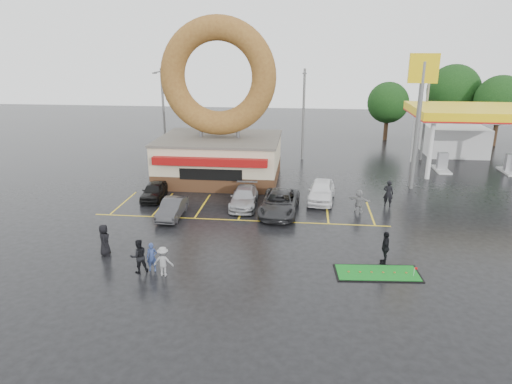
# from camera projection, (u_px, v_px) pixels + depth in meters

# --- Properties ---
(ground) EXTENTS (120.00, 120.00, 0.00)m
(ground) POSITION_uv_depth(u_px,v_px,m) (230.00, 241.00, 27.34)
(ground) COLOR black
(ground) RESTS_ON ground
(donut_shop) EXTENTS (10.20, 8.70, 13.50)m
(donut_shop) POSITION_uv_depth(u_px,v_px,m) (219.00, 128.00, 38.54)
(donut_shop) COLOR #472B19
(donut_shop) RESTS_ON ground
(gas_station) EXTENTS (12.30, 13.65, 5.90)m
(gas_station) POSITION_uv_depth(u_px,v_px,m) (470.00, 126.00, 43.89)
(gas_station) COLOR silver
(gas_station) RESTS_ON ground
(shell_sign) EXTENTS (2.20, 0.36, 10.60)m
(shell_sign) POSITION_uv_depth(u_px,v_px,m) (421.00, 97.00, 35.04)
(shell_sign) COLOR slate
(shell_sign) RESTS_ON ground
(streetlight_left) EXTENTS (0.40, 2.21, 9.00)m
(streetlight_left) POSITION_uv_depth(u_px,v_px,m) (163.00, 112.00, 45.74)
(streetlight_left) COLOR slate
(streetlight_left) RESTS_ON ground
(streetlight_mid) EXTENTS (0.40, 2.21, 9.00)m
(streetlight_mid) POSITION_uv_depth(u_px,v_px,m) (303.00, 112.00, 45.21)
(streetlight_mid) COLOR slate
(streetlight_mid) RESTS_ON ground
(streetlight_right) EXTENTS (0.40, 2.21, 9.00)m
(streetlight_right) POSITION_uv_depth(u_px,v_px,m) (426.00, 113.00, 44.90)
(streetlight_right) COLOR slate
(streetlight_right) RESTS_ON ground
(tree_far_a) EXTENTS (5.60, 5.60, 8.00)m
(tree_far_a) POSITION_uv_depth(u_px,v_px,m) (500.00, 100.00, 51.37)
(tree_far_a) COLOR #332114
(tree_far_a) RESTS_ON ground
(tree_far_c) EXTENTS (6.30, 6.30, 9.00)m
(tree_far_c) POSITION_uv_depth(u_px,v_px,m) (454.00, 91.00, 55.37)
(tree_far_c) COLOR #332114
(tree_far_c) RESTS_ON ground
(tree_far_d) EXTENTS (4.90, 4.90, 7.00)m
(tree_far_d) POSITION_uv_depth(u_px,v_px,m) (388.00, 103.00, 54.72)
(tree_far_d) COLOR #332114
(tree_far_d) RESTS_ON ground
(car_black) EXTENTS (1.79, 3.87, 1.28)m
(car_black) POSITION_uv_depth(u_px,v_px,m) (154.00, 191.00, 34.54)
(car_black) COLOR black
(car_black) RESTS_ON ground
(car_dgrey) EXTENTS (1.37, 3.84, 1.26)m
(car_dgrey) POSITION_uv_depth(u_px,v_px,m) (172.00, 208.00, 30.93)
(car_dgrey) COLOR #323235
(car_dgrey) RESTS_ON ground
(car_silver) EXTENTS (1.96, 4.61, 1.33)m
(car_silver) POSITION_uv_depth(u_px,v_px,m) (244.00, 197.00, 33.00)
(car_silver) COLOR #9C9CA0
(car_silver) RESTS_ON ground
(car_grey) EXTENTS (2.78, 5.53, 1.50)m
(car_grey) POSITION_uv_depth(u_px,v_px,m) (279.00, 203.00, 31.62)
(car_grey) COLOR #2B2C2E
(car_grey) RESTS_ON ground
(car_white) EXTENTS (2.33, 4.78, 1.57)m
(car_white) POSITION_uv_depth(u_px,v_px,m) (321.00, 191.00, 34.07)
(car_white) COLOR white
(car_white) RESTS_ON ground
(person_blue) EXTENTS (0.59, 0.42, 1.54)m
(person_blue) POSITION_uv_depth(u_px,v_px,m) (152.00, 257.00, 23.53)
(person_blue) COLOR navy
(person_blue) RESTS_ON ground
(person_blackjkt) EXTENTS (1.11, 1.05, 1.80)m
(person_blackjkt) POSITION_uv_depth(u_px,v_px,m) (139.00, 256.00, 23.35)
(person_blackjkt) COLOR black
(person_blackjkt) RESTS_ON ground
(person_hoodie) EXTENTS (1.03, 0.61, 1.58)m
(person_hoodie) POSITION_uv_depth(u_px,v_px,m) (163.00, 261.00, 23.02)
(person_hoodie) COLOR gray
(person_hoodie) RESTS_ON ground
(person_bystander) EXTENTS (0.82, 1.02, 1.80)m
(person_bystander) POSITION_uv_depth(u_px,v_px,m) (104.00, 240.00, 25.27)
(person_bystander) COLOR black
(person_bystander) RESTS_ON ground
(person_cameraman) EXTENTS (0.65, 1.14, 1.82)m
(person_cameraman) POSITION_uv_depth(u_px,v_px,m) (385.00, 247.00, 24.31)
(person_cameraman) COLOR black
(person_cameraman) RESTS_ON ground
(person_walker_near) EXTENTS (1.59, 1.07, 1.64)m
(person_walker_near) POSITION_uv_depth(u_px,v_px,m) (359.00, 201.00, 31.78)
(person_walker_near) COLOR gray
(person_walker_near) RESTS_ON ground
(person_walker_far) EXTENTS (0.81, 0.63, 1.96)m
(person_walker_far) POSITION_uv_depth(u_px,v_px,m) (388.00, 193.00, 32.87)
(person_walker_far) COLOR black
(person_walker_far) RESTS_ON ground
(dumpster) EXTENTS (1.81, 1.22, 1.30)m
(dumpster) POSITION_uv_depth(u_px,v_px,m) (163.00, 174.00, 39.10)
(dumpster) COLOR #184024
(dumpster) RESTS_ON ground
(putting_green) EXTENTS (4.44, 2.18, 0.54)m
(putting_green) POSITION_uv_depth(u_px,v_px,m) (377.00, 273.00, 23.44)
(putting_green) COLOR black
(putting_green) RESTS_ON ground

